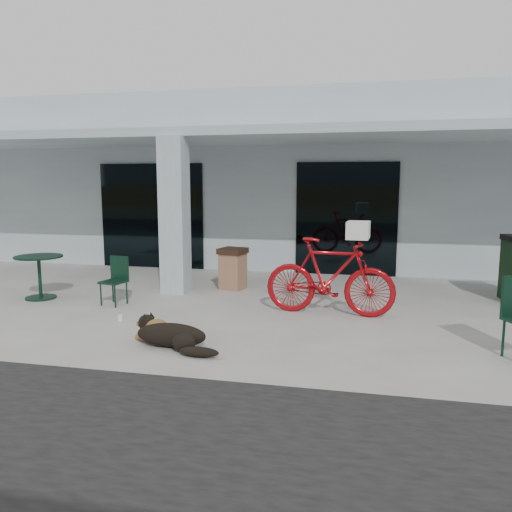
% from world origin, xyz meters
% --- Properties ---
extents(ground, '(80.00, 80.00, 0.00)m').
position_xyz_m(ground, '(0.00, 0.00, 0.00)').
color(ground, '#B2B1A8').
rests_on(ground, ground).
extents(building, '(22.00, 7.00, 4.50)m').
position_xyz_m(building, '(0.00, 8.50, 2.25)').
color(building, silver).
rests_on(building, ground).
extents(storefront_glass_left, '(2.80, 0.06, 2.70)m').
position_xyz_m(storefront_glass_left, '(-3.20, 4.98, 1.35)').
color(storefront_glass_left, black).
rests_on(storefront_glass_left, ground).
extents(storefront_glass_right, '(2.40, 0.06, 2.70)m').
position_xyz_m(storefront_glass_right, '(1.80, 4.98, 1.35)').
color(storefront_glass_right, black).
rests_on(storefront_glass_right, ground).
extents(column, '(0.50, 0.50, 3.12)m').
position_xyz_m(column, '(-1.50, 2.30, 1.56)').
color(column, silver).
rests_on(column, ground).
extents(overhang, '(22.00, 2.80, 0.18)m').
position_xyz_m(overhang, '(0.00, 3.60, 3.21)').
color(overhang, silver).
rests_on(overhang, column).
extents(bicycle, '(2.22, 0.79, 1.31)m').
position_xyz_m(bicycle, '(1.70, 1.16, 0.66)').
color(bicycle, '#AE0E14').
rests_on(bicycle, ground).
extents(laundry_basket, '(0.39, 0.51, 0.28)m').
position_xyz_m(laundry_basket, '(2.14, 1.13, 1.45)').
color(laundry_basket, white).
rests_on(laundry_basket, bicycle).
extents(dog, '(1.19, 0.82, 0.38)m').
position_xyz_m(dog, '(-0.28, -1.00, 0.19)').
color(dog, black).
rests_on(dog, ground).
extents(cup_near_dog, '(0.09, 0.09, 0.10)m').
position_xyz_m(cup_near_dog, '(-1.58, 0.04, 0.05)').
color(cup_near_dog, white).
rests_on(cup_near_dog, ground).
extents(cafe_table_near, '(0.92, 0.92, 0.83)m').
position_xyz_m(cafe_table_near, '(-3.84, 1.16, 0.42)').
color(cafe_table_near, '#113222').
rests_on(cafe_table_near, ground).
extents(cafe_chair_near, '(0.48, 0.51, 0.89)m').
position_xyz_m(cafe_chair_near, '(-2.20, 1.00, 0.44)').
color(cafe_chair_near, '#113222').
rests_on(cafe_chair_near, ground).
extents(trash_receptacle, '(0.61, 0.61, 0.87)m').
position_xyz_m(trash_receptacle, '(-0.43, 2.80, 0.43)').
color(trash_receptacle, '#94674D').
rests_on(trash_receptacle, ground).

